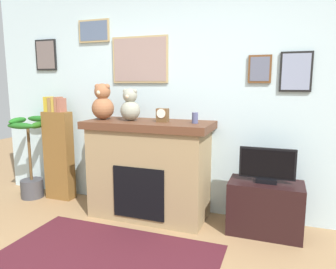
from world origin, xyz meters
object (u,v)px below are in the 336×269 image
Objects in this scene: teddy_bear_tan at (130,106)px; potted_plant at (31,164)px; fireplace at (149,168)px; bookshelf at (59,152)px; mantel_clock at (162,115)px; tv_stand at (265,208)px; teddy_bear_brown at (103,103)px; candle_jar at (195,118)px; television at (267,166)px.

potted_plant is at bearing 179.51° from teddy_bear_tan.
bookshelf is (-1.31, 0.09, 0.07)m from fireplace.
tv_stand is at bearing 0.72° from mantel_clock.
teddy_bear_brown reaches higher than bookshelf.
teddy_bear_tan is at bearing -175.17° from fireplace.
candle_jar is 0.75m from teddy_bear_tan.
fireplace is at bearing 4.83° from teddy_bear_tan.
candle_jar is at bearing -0.31° from potted_plant.
candle_jar is at bearing -3.50° from bookshelf.
tv_stand is at bearing -0.26° from fireplace.
mantel_clock reaches higher than fireplace.
teddy_bear_tan reaches higher than candle_jar.
bookshelf is at bearing 171.43° from teddy_bear_brown.
candle_jar reaches higher than fireplace.
candle_jar is at bearing 0.27° from mantel_clock.
potted_plant is 1.99× the size of television.
bookshelf is 11.68× the size of candle_jar.
potted_plant is at bearing 179.36° from teddy_bear_brown.
television is (2.56, -0.10, 0.07)m from bookshelf.
mantel_clock is at bearing -0.09° from teddy_bear_brown.
potted_plant is at bearing 179.58° from mantel_clock.
potted_plant is (-0.37, -0.10, -0.16)m from bookshelf.
teddy_bear_tan reaches higher than mantel_clock.
teddy_bear_brown reaches higher than fireplace.
teddy_bear_brown reaches higher than television.
mantel_clock is at bearing -0.42° from potted_plant.
potted_plant is 1.38m from teddy_bear_brown.
television is 1.90m from teddy_bear_brown.
teddy_bear_brown is (-0.73, 0.00, 0.11)m from mantel_clock.
fireplace reaches higher than television.
tv_stand is at bearing 0.40° from teddy_bear_brown.
teddy_bear_tan is (-0.38, 0.00, 0.09)m from mantel_clock.
potted_plant is 1.97m from mantel_clock.
tv_stand is 2.01× the size of teddy_bear_tan.
teddy_bear_tan reaches higher than television.
television is 1.57m from teddy_bear_tan.
potted_plant is at bearing 179.97° from television.
candle_jar is at bearing 0.03° from teddy_bear_tan.
fireplace is 1.31m from bookshelf.
mantel_clock is at bearing -6.66° from fireplace.
tv_stand is 0.43m from television.
television is at bearing 0.65° from mantel_clock.
television is at bearing 0.43° from teddy_bear_tan.
candle_jar is at bearing -179.06° from tv_stand.
mantel_clock reaches higher than tv_stand.
teddy_bear_tan is (1.46, -0.01, 0.79)m from potted_plant.
television is at bearing -0.03° from potted_plant.
bookshelf reaches higher than tv_stand.
bookshelf is at bearing 174.13° from teddy_bear_tan.
teddy_bear_tan reaches higher than fireplace.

